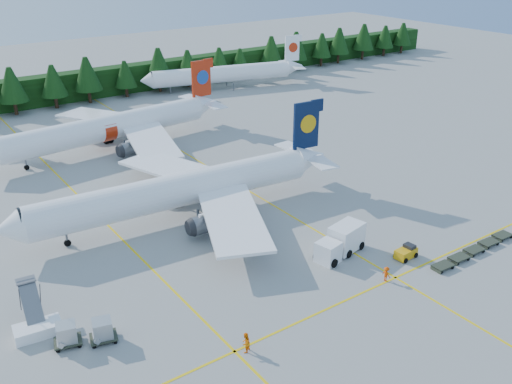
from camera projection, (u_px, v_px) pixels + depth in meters
ground at (314, 270)px, 60.56m from camera, size 320.00×320.00×0.00m
taxi_stripe_a at (116, 233)px, 68.11m from camera, size 0.25×120.00×0.01m
taxi_stripe_b at (253, 193)px, 78.60m from camera, size 0.25×120.00×0.01m
taxi_stripe_cross at (353, 297)px, 56.09m from camera, size 80.00×0.25×0.01m
treeline_hedge at (62, 88)px, 120.41m from camera, size 220.00×4.00×6.00m
airliner_navy at (170, 193)px, 69.79m from camera, size 42.31×34.71×12.30m
airliner_red at (102, 129)px, 92.56m from camera, size 42.07×34.48×12.24m
airliner_far_right at (218, 74)px, 130.07m from camera, size 37.40×12.07×11.07m
airstairs at (37, 325)px, 50.74m from camera, size 4.26×5.78×3.65m
service_truck at (340, 242)px, 62.99m from camera, size 6.89×3.68×3.16m
baggage_tug at (406, 252)px, 62.67m from camera, size 2.63×1.54×1.36m
dolly_train at (474, 249)px, 63.72m from camera, size 13.53×1.81×0.13m
uld_pair at (85, 332)px, 49.29m from camera, size 5.44×3.61×1.80m
crew_a at (339, 252)px, 62.25m from camera, size 0.71×0.52×1.80m
crew_b at (246, 343)px, 48.35m from camera, size 1.15×1.06×1.90m
crew_c at (386, 274)px, 58.38m from camera, size 0.46×0.67×1.63m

